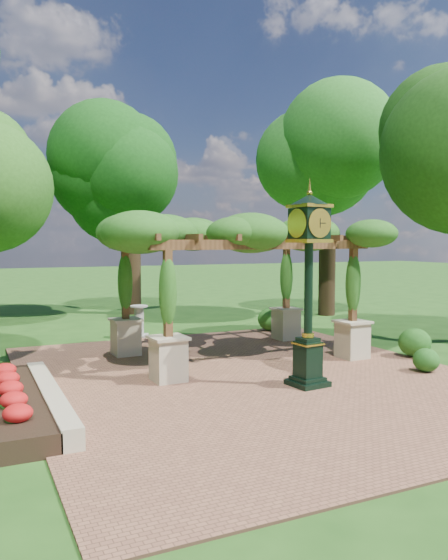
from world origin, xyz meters
name	(u,v)px	position (x,y,z in m)	size (l,w,h in m)	color
ground	(273,388)	(0.00, 0.00, 0.00)	(120.00, 120.00, 0.00)	#1E4714
brick_plaza	(251,377)	(0.00, 1.00, 0.02)	(10.00, 12.00, 0.04)	brown
border_wall	(50,399)	(-4.60, 0.50, 0.20)	(0.35, 5.00, 0.40)	#C6B793
pedestal_clock	(309,271)	(0.71, -0.28, 2.54)	(0.92, 0.92, 4.24)	black
pergola	(238,241)	(0.70, 3.11, 3.19)	(6.32, 4.11, 3.89)	#C1B38F
sundial	(139,324)	(-0.85, 7.26, 0.47)	(0.75, 0.75, 1.08)	#97978F
shrub_front	(426,360)	(4.02, -0.44, 0.32)	(0.63, 0.63, 0.57)	#1C5017
shrub_mid	(415,342)	(5.05, 0.99, 0.43)	(0.87, 0.87, 0.78)	#1D4F16
shrub_back	(271,319)	(3.71, 6.50, 0.45)	(0.90, 0.90, 0.81)	#29661D
tree_north	(131,175)	(0.64, 13.36, 6.11)	(4.51, 4.51, 8.92)	#322214
tree_east_far	(328,171)	(8.14, 9.29, 6.19)	(5.25, 5.25, 9.00)	black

